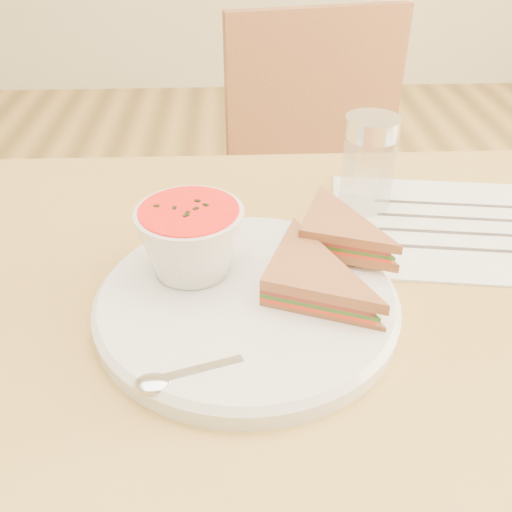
{
  "coord_description": "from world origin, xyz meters",
  "views": [
    {
      "loc": [
        -0.14,
        -0.45,
        1.11
      ],
      "look_at": [
        -0.12,
        0.01,
        0.8
      ],
      "focal_mm": 40.0,
      "sensor_mm": 36.0,
      "label": 1
    }
  ],
  "objects_px": {
    "dining_table": "(341,508)",
    "condiment_shaker": "(368,164)",
    "soup_bowl": "(191,243)",
    "plate": "(247,303)",
    "chair_far": "(334,240)"
  },
  "relations": [
    {
      "from": "chair_far",
      "to": "plate",
      "type": "height_order",
      "value": "chair_far"
    },
    {
      "from": "chair_far",
      "to": "condiment_shaker",
      "type": "distance_m",
      "value": 0.55
    },
    {
      "from": "dining_table",
      "to": "condiment_shaker",
      "type": "relative_size",
      "value": 8.37
    },
    {
      "from": "chair_far",
      "to": "soup_bowl",
      "type": "xyz_separation_m",
      "value": [
        -0.26,
        -0.56,
        0.36
      ]
    },
    {
      "from": "condiment_shaker",
      "to": "soup_bowl",
      "type": "bearing_deg",
      "value": -142.98
    },
    {
      "from": "chair_far",
      "to": "soup_bowl",
      "type": "distance_m",
      "value": 0.71
    },
    {
      "from": "soup_bowl",
      "to": "plate",
      "type": "bearing_deg",
      "value": -37.61
    },
    {
      "from": "plate",
      "to": "dining_table",
      "type": "bearing_deg",
      "value": 6.43
    },
    {
      "from": "dining_table",
      "to": "chair_far",
      "type": "distance_m",
      "value": 0.59
    },
    {
      "from": "dining_table",
      "to": "soup_bowl",
      "type": "distance_m",
      "value": 0.47
    },
    {
      "from": "chair_far",
      "to": "plate",
      "type": "bearing_deg",
      "value": 59.69
    },
    {
      "from": "plate",
      "to": "chair_far",
      "type": "bearing_deg",
      "value": 71.06
    },
    {
      "from": "chair_far",
      "to": "condiment_shaker",
      "type": "bearing_deg",
      "value": 71.54
    },
    {
      "from": "dining_table",
      "to": "plate",
      "type": "relative_size",
      "value": 3.38
    },
    {
      "from": "dining_table",
      "to": "plate",
      "type": "height_order",
      "value": "plate"
    }
  ]
}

